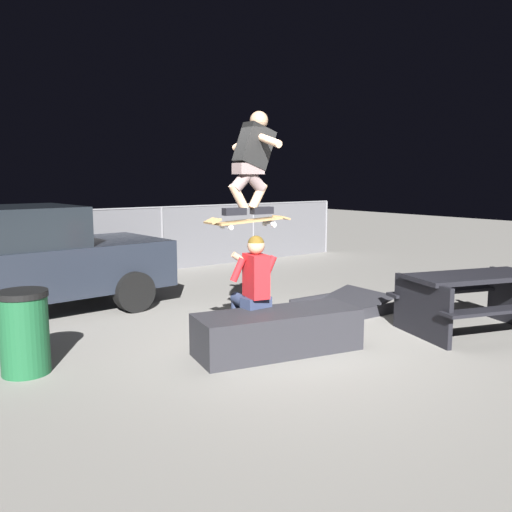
{
  "coord_description": "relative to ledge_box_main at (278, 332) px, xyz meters",
  "views": [
    {
      "loc": [
        -4.07,
        -4.76,
        1.96
      ],
      "look_at": [
        -0.38,
        0.12,
        1.07
      ],
      "focal_mm": 38.01,
      "sensor_mm": 36.0,
      "label": 1
    }
  ],
  "objects": [
    {
      "name": "ground_plane",
      "position": [
        0.3,
        0.19,
        -0.24
      ],
      "size": [
        40.0,
        40.0,
        0.0
      ],
      "primitive_type": "plane",
      "color": "gray"
    },
    {
      "name": "ledge_box_main",
      "position": [
        0.0,
        0.0,
        0.0
      ],
      "size": [
        1.97,
        1.05,
        0.47
      ],
      "primitive_type": "cube",
      "rotation": [
        0.0,
        0.0,
        -0.22
      ],
      "color": "#28282D",
      "rests_on": "ground"
    },
    {
      "name": "person_sitting_on_ledge",
      "position": [
        -0.05,
        0.41,
        0.49
      ],
      "size": [
        0.59,
        0.78,
        1.31
      ],
      "color": "#2D3856",
      "rests_on": "ground"
    },
    {
      "name": "skateboard",
      "position": [
        -0.24,
        0.23,
        1.25
      ],
      "size": [
        1.03,
        0.26,
        0.13
      ],
      "color": "#AD8451"
    },
    {
      "name": "skater_airborne",
      "position": [
        -0.18,
        0.23,
        1.93
      ],
      "size": [
        0.63,
        0.89,
        1.12
      ],
      "color": "black"
    },
    {
      "name": "kicker_ramp",
      "position": [
        1.94,
        0.88,
        -0.18
      ],
      "size": [
        1.29,
        1.08,
        0.34
      ],
      "color": "#28282D",
      "rests_on": "ground"
    },
    {
      "name": "picnic_table_back",
      "position": [
        2.5,
        -0.86,
        0.26
      ],
      "size": [
        2.03,
        1.8,
        0.75
      ],
      "color": "black",
      "rests_on": "ground"
    },
    {
      "name": "trash_bin",
      "position": [
        -2.45,
        1.02,
        0.19
      ],
      "size": [
        0.5,
        0.5,
        0.85
      ],
      "color": "#19512D",
      "rests_on": "ground"
    },
    {
      "name": "fence_back",
      "position": [
        0.3,
        5.66,
        0.49
      ],
      "size": [
        12.05,
        0.05,
        1.36
      ],
      "color": "slate",
      "rests_on": "ground"
    },
    {
      "name": "parked_car",
      "position": [
        -1.94,
        3.49,
        0.55
      ],
      "size": [
        4.29,
        2.1,
        1.56
      ],
      "color": "#1E232D",
      "rests_on": "ground"
    }
  ]
}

